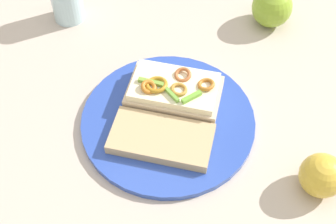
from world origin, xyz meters
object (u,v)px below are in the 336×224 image
(sandwich, at_px, (174,91))
(apple_1, at_px, (322,175))
(apple_0, at_px, (272,7))
(bread_slice_side, at_px, (161,138))
(plate, at_px, (168,121))

(sandwich, distance_m, apple_1, 0.28)
(apple_1, bearing_deg, apple_0, -48.20)
(sandwich, distance_m, bread_slice_side, 0.10)
(sandwich, xyz_separation_m, bread_slice_side, (-0.04, 0.09, -0.01))
(bread_slice_side, relative_size, apple_1, 2.40)
(plate, distance_m, sandwich, 0.05)
(apple_0, relative_size, apple_1, 1.16)
(bread_slice_side, xyz_separation_m, apple_1, (-0.24, -0.09, 0.01))
(plate, bearing_deg, bread_slice_side, 114.57)
(apple_1, bearing_deg, plate, 10.01)
(sandwich, xyz_separation_m, apple_1, (-0.28, -0.00, 0.00))
(sandwich, bearing_deg, apple_1, -23.96)
(sandwich, height_order, apple_1, apple_1)
(sandwich, distance_m, apple_0, 0.29)
(apple_0, xyz_separation_m, apple_1, (-0.26, 0.29, -0.01))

